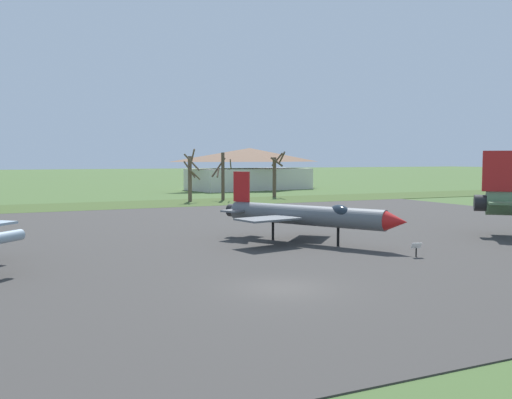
% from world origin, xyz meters
% --- Properties ---
extents(ground_plane, '(600.00, 600.00, 0.00)m').
position_xyz_m(ground_plane, '(0.00, 0.00, 0.00)').
color(ground_plane, '#425B2D').
extents(asphalt_apron, '(80.71, 51.74, 0.05)m').
position_xyz_m(asphalt_apron, '(0.00, 15.52, 0.03)').
color(asphalt_apron, '#383533').
rests_on(asphalt_apron, ground).
extents(grass_verge_strip, '(140.71, 12.00, 0.06)m').
position_xyz_m(grass_verge_strip, '(0.00, 47.40, 0.03)').
color(grass_verge_strip, '#3B4F24').
rests_on(grass_verge_strip, ground).
extents(jet_fighter_front_left, '(9.02, 12.46, 4.78)m').
position_xyz_m(jet_fighter_front_left, '(7.49, 10.94, 1.95)').
color(jet_fighter_front_left, '#565B60').
rests_on(jet_fighter_front_left, ground).
extents(info_placard_front_left, '(0.63, 0.36, 0.88)m').
position_xyz_m(info_placard_front_left, '(10.53, 3.64, 0.56)').
color(info_placard_front_left, black).
rests_on(info_placard_front_left, ground).
extents(bare_tree_left_of_center, '(2.47, 1.98, 7.04)m').
position_xyz_m(bare_tree_left_of_center, '(11.59, 48.98, 3.42)').
color(bare_tree_left_of_center, brown).
rests_on(bare_tree_left_of_center, ground).
extents(bare_tree_center, '(2.89, 2.89, 6.56)m').
position_xyz_m(bare_tree_center, '(16.41, 49.71, 3.51)').
color(bare_tree_center, brown).
rests_on(bare_tree_center, ground).
extents(bare_tree_right_of_center, '(2.49, 2.74, 6.77)m').
position_xyz_m(bare_tree_right_of_center, '(25.68, 52.08, 3.56)').
color(bare_tree_right_of_center, brown).
rests_on(bare_tree_right_of_center, ground).
extents(visitor_building, '(24.72, 14.05, 7.70)m').
position_xyz_m(visitor_building, '(30.84, 73.10, 3.82)').
color(visitor_building, beige).
rests_on(visitor_building, ground).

